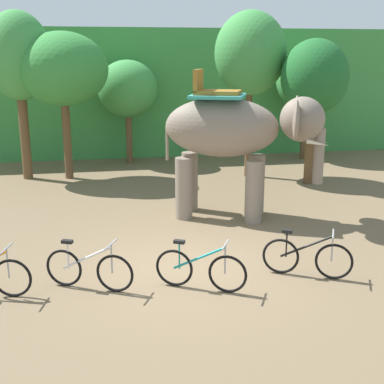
% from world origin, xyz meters
% --- Properties ---
extents(ground_plane, '(80.00, 80.00, 0.00)m').
position_xyz_m(ground_plane, '(0.00, 0.00, 0.00)').
color(ground_plane, brown).
extents(foliage_hedge, '(36.00, 6.00, 5.16)m').
position_xyz_m(foliage_hedge, '(0.00, 14.60, 2.58)').
color(foliage_hedge, '#3D8E42').
rests_on(foliage_hedge, ground).
extents(tree_far_left, '(2.17, 2.17, 5.53)m').
position_xyz_m(tree_far_left, '(-4.08, 8.62, 4.04)').
color(tree_far_left, brown).
rests_on(tree_far_left, ground).
extents(tree_right, '(2.97, 2.97, 4.88)m').
position_xyz_m(tree_right, '(-2.69, 8.42, 3.66)').
color(tree_right, brown).
rests_on(tree_right, ground).
extents(tree_left, '(2.27, 2.27, 3.95)m').
position_xyz_m(tree_left, '(-0.47, 10.62, 2.85)').
color(tree_left, brown).
rests_on(tree_left, ground).
extents(tree_center_right, '(2.39, 2.39, 5.56)m').
position_xyz_m(tree_center_right, '(3.46, 7.64, 4.16)').
color(tree_center_right, brown).
rests_on(tree_center_right, ground).
extents(tree_center, '(2.13, 2.13, 4.63)m').
position_xyz_m(tree_center, '(5.17, 6.26, 3.39)').
color(tree_center, brown).
rests_on(tree_center, ground).
extents(tree_far_right, '(2.44, 2.44, 4.45)m').
position_xyz_m(tree_far_right, '(6.58, 10.24, 3.16)').
color(tree_far_right, brown).
rests_on(tree_far_right, ground).
extents(elephant, '(4.20, 2.86, 3.78)m').
position_xyz_m(elephant, '(1.77, 3.15, 2.20)').
color(elephant, gray).
rests_on(elephant, ground).
extents(bike_white, '(1.58, 0.81, 0.92)m').
position_xyz_m(bike_white, '(-1.90, -0.62, 0.39)').
color(bike_white, black).
rests_on(bike_white, ground).
extents(bike_teal, '(1.56, 0.84, 0.92)m').
position_xyz_m(bike_teal, '(0.08, -0.99, 0.39)').
color(bike_teal, black).
rests_on(bike_teal, ground).
extents(bike_black, '(1.56, 0.83, 0.92)m').
position_xyz_m(bike_black, '(2.20, -0.79, 0.39)').
color(bike_black, black).
rests_on(bike_black, ground).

